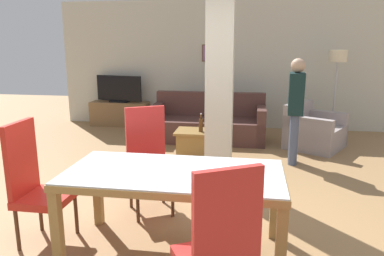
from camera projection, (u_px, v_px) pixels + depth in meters
The scene contains 15 objects.
ground_plane at pixel (175, 252), 3.38m from camera, with size 18.00×18.00×0.00m, color #977147.
back_wall at pixel (223, 65), 8.05m from camera, with size 7.20×0.09×2.70m.
divider_pillar at pixel (220, 82), 4.75m from camera, with size 0.34×0.31×2.70m.
dining_table at pixel (174, 187), 3.23m from camera, with size 1.88×0.93×0.78m.
dining_chair_far_left at pixel (148, 158), 4.12m from camera, with size 0.63×0.63×1.16m.
dining_chair_near_right at pixel (219, 247), 2.35m from camera, with size 0.62×0.62×1.16m.
dining_chair_head_left at pixel (35, 181), 3.44m from camera, with size 0.46×0.46×1.16m.
sofa at pixel (208, 124), 7.16m from camera, with size 2.13×0.89×0.88m.
armchair at pixel (313, 132), 6.62m from camera, with size 1.18×1.20×0.79m.
coffee_table at pixel (197, 143), 6.13m from camera, with size 0.70×0.53×0.43m.
bottle at pixel (201, 125), 5.99m from camera, with size 0.07×0.07×0.30m.
tv_stand at pixel (120, 114), 8.37m from camera, with size 1.30×0.40×0.53m.
tv_screen at pixel (119, 89), 8.25m from camera, with size 1.06×0.27×0.58m.
floor_lamp at pixel (337, 64), 7.07m from camera, with size 0.34×0.34×1.69m.
standing_person at pixel (296, 104), 5.63m from camera, with size 0.25×0.39×1.61m.
Camera 1 is at (0.63, -2.97, 1.86)m, focal length 35.00 mm.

